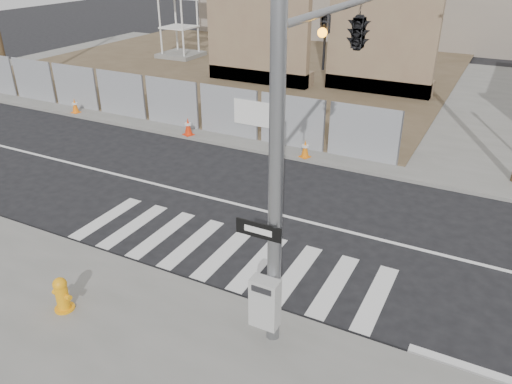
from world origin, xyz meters
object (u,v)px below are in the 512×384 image
at_px(fire_hydrant, 62,294).
at_px(traffic_cone_d, 305,149).
at_px(traffic_cone_a, 33,89).
at_px(traffic_cone_c, 188,127).
at_px(traffic_cone_b, 75,106).
at_px(signal_pole, 334,77).

distance_m(fire_hydrant, traffic_cone_d, 10.43).
distance_m(traffic_cone_a, traffic_cone_c, 10.46).
xyz_separation_m(traffic_cone_b, traffic_cone_d, (11.56, -0.09, -0.00)).
distance_m(fire_hydrant, traffic_cone_b, 14.59).
height_order(traffic_cone_c, traffic_cone_d, traffic_cone_c).
xyz_separation_m(traffic_cone_a, traffic_cone_b, (4.01, -1.08, -0.02)).
xyz_separation_m(fire_hydrant, traffic_cone_a, (-14.21, 11.52, -0.05)).
height_order(signal_pole, traffic_cone_c, signal_pole).
xyz_separation_m(traffic_cone_a, traffic_cone_c, (10.39, -1.17, 0.01)).
height_order(signal_pole, traffic_cone_a, signal_pole).
bearing_deg(traffic_cone_a, traffic_cone_b, -15.03).
distance_m(traffic_cone_a, traffic_cone_b, 4.15).
bearing_deg(signal_pole, traffic_cone_d, 115.61).
relative_size(traffic_cone_c, traffic_cone_d, 1.09).
height_order(traffic_cone_a, traffic_cone_d, traffic_cone_a).
bearing_deg(traffic_cone_b, signal_pole, -23.60).
distance_m(signal_pole, traffic_cone_c, 11.16).
bearing_deg(traffic_cone_d, traffic_cone_c, -180.00).
relative_size(signal_pole, traffic_cone_d, 10.46).
bearing_deg(traffic_cone_a, traffic_cone_c, -6.43).
distance_m(signal_pole, fire_hydrant, 7.34).
distance_m(traffic_cone_c, traffic_cone_d, 5.17).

